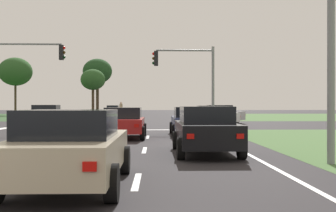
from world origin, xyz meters
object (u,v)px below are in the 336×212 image
traffic_signal_near_left (9,67)px  car_teal_second (45,114)px  car_navy_near (191,121)px  treeline_fourth (97,72)px  car_red_fifth (124,122)px  treeline_second (15,72)px  car_beige_fourth (71,147)px  car_grey_sixth (113,110)px  traffic_signal_near_right (191,73)px  car_white_seventh (209,116)px  treeline_third (93,80)px  car_silver_eighth (218,114)px  pedestrian_at_median (121,108)px  car_black_third (205,130)px

traffic_signal_near_left → car_teal_second: bearing=89.4°
car_navy_near → treeline_fourth: bearing=103.5°
car_teal_second → car_red_fifth: car_teal_second is taller
treeline_second → traffic_signal_near_left: bearing=-72.2°
car_beige_fourth → car_grey_sixth: car_grey_sixth is taller
car_grey_sixth → treeline_fourth: size_ratio=0.47×
traffic_signal_near_right → treeline_fourth: bearing=105.6°
car_navy_near → treeline_second: treeline_second is taller
car_white_seventh → car_teal_second: bearing=73.8°
car_beige_fourth → traffic_signal_near_right: 19.48m
car_red_fifth → traffic_signal_near_left: traffic_signal_near_left is taller
car_navy_near → car_beige_fourth: (-3.47, -13.63, 0.00)m
car_grey_sixth → treeline_third: treeline_third is taller
car_white_seventh → traffic_signal_near_left: traffic_signal_near_left is taller
car_silver_eighth → treeline_second: treeline_second is taller
treeline_third → car_red_fifth: bearing=-79.7°
traffic_signal_near_right → treeline_fourth: treeline_fourth is taller
car_silver_eighth → pedestrian_at_median: bearing=42.0°
car_navy_near → treeline_third: size_ratio=0.63×
treeline_third → traffic_signal_near_right: bearing=-72.8°
car_silver_eighth → treeline_second: bearing=41.8°
car_navy_near → traffic_signal_near_left: 12.77m
car_navy_near → pedestrian_at_median: 24.86m
car_navy_near → car_beige_fourth: car_beige_fourth is taller
car_black_third → car_red_fifth: size_ratio=1.01×
car_black_third → car_grey_sixth: (-7.92, 48.57, -0.00)m
car_teal_second → treeline_second: bearing=22.3°
car_white_seventh → traffic_signal_near_right: traffic_signal_near_right is taller
car_beige_fourth → car_grey_sixth: size_ratio=1.05×
treeline_third → car_beige_fourth: bearing=-82.0°
car_navy_near → treeline_fourth: (-11.41, 47.57, 6.34)m
car_teal_second → treeline_fourth: bearing=0.5°
car_red_fifth → car_silver_eighth: car_silver_eighth is taller
car_grey_sixth → treeline_second: size_ratio=0.47×
car_teal_second → car_black_third: size_ratio=0.96×
car_black_third → car_silver_eighth: size_ratio=1.04×
car_navy_near → car_grey_sixth: car_grey_sixth is taller
car_teal_second → car_black_third: bearing=-153.5°
traffic_signal_near_right → car_teal_second: bearing=144.1°
car_beige_fourth → car_red_fifth: size_ratio=0.99×
car_teal_second → pedestrian_at_median: pedestrian_at_median is taller
car_silver_eighth → car_beige_fourth: bearing=165.8°
car_beige_fourth → car_grey_sixth: 54.12m
car_grey_sixth → car_white_seventh: car_white_seventh is taller
car_teal_second → treeline_third: treeline_third is taller
car_silver_eighth → car_black_third: bearing=170.5°
pedestrian_at_median → car_black_third: bearing=26.9°
car_silver_eighth → car_white_seventh: bearing=163.2°
car_white_seventh → pedestrian_at_median: 16.50m
car_beige_fourth → pedestrian_at_median: (-2.15, 37.85, 0.46)m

